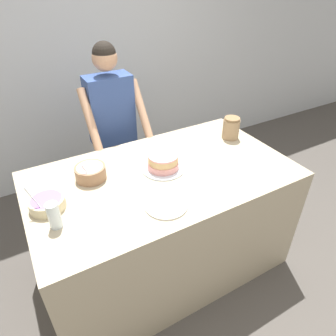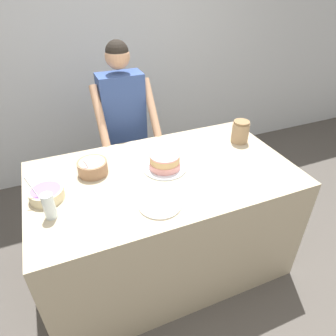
# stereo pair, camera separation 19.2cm
# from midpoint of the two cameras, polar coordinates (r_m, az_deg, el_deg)

# --- Properties ---
(ground_plane) EXTENTS (14.00, 14.00, 0.00)m
(ground_plane) POSITION_cam_midpoint_polar(r_m,az_deg,el_deg) (2.35, 3.13, -25.60)
(ground_plane) COLOR #4C4742
(wall_back) EXTENTS (10.00, 0.05, 2.60)m
(wall_back) POSITION_cam_midpoint_polar(r_m,az_deg,el_deg) (3.23, -17.46, 19.56)
(wall_back) COLOR silver
(wall_back) RESTS_ON ground_plane
(counter) EXTENTS (1.75, 1.00, 0.89)m
(counter) POSITION_cam_midpoint_polar(r_m,az_deg,el_deg) (2.27, -3.32, -10.27)
(counter) COLOR tan
(counter) RESTS_ON ground_plane
(person_baker) EXTENTS (0.49, 0.44, 1.59)m
(person_baker) POSITION_cam_midpoint_polar(r_m,az_deg,el_deg) (2.58, -12.74, 8.72)
(person_baker) COLOR #2D2D38
(person_baker) RESTS_ON ground_plane
(cake) EXTENTS (0.29, 0.29, 0.11)m
(cake) POSITION_cam_midpoint_polar(r_m,az_deg,el_deg) (2.00, -3.68, 0.96)
(cake) COLOR silver
(cake) RESTS_ON counter
(frosting_bowl_purple) EXTENTS (0.20, 0.20, 0.18)m
(frosting_bowl_purple) POSITION_cam_midpoint_polar(r_m,az_deg,el_deg) (1.86, -24.84, -6.17)
(frosting_bowl_purple) COLOR beige
(frosting_bowl_purple) RESTS_ON counter
(frosting_bowl_pink) EXTENTS (0.19, 0.19, 0.15)m
(frosting_bowl_pink) POSITION_cam_midpoint_polar(r_m,az_deg,el_deg) (2.00, -17.24, -0.86)
(frosting_bowl_pink) COLOR #936B4C
(frosting_bowl_pink) RESTS_ON counter
(drinking_glass) EXTENTS (0.07, 0.07, 0.15)m
(drinking_glass) POSITION_cam_midpoint_polar(r_m,az_deg,el_deg) (1.70, -23.99, -8.40)
(drinking_glass) COLOR silver
(drinking_glass) RESTS_ON counter
(ceramic_plate) EXTENTS (0.25, 0.25, 0.01)m
(ceramic_plate) POSITION_cam_midpoint_polar(r_m,az_deg,el_deg) (1.72, -3.57, -7.14)
(ceramic_plate) COLOR white
(ceramic_plate) RESTS_ON counter
(stoneware_jar) EXTENTS (0.13, 0.13, 0.17)m
(stoneware_jar) POSITION_cam_midpoint_polar(r_m,az_deg,el_deg) (2.40, 9.68, 7.46)
(stoneware_jar) COLOR #9E7F5B
(stoneware_jar) RESTS_ON counter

